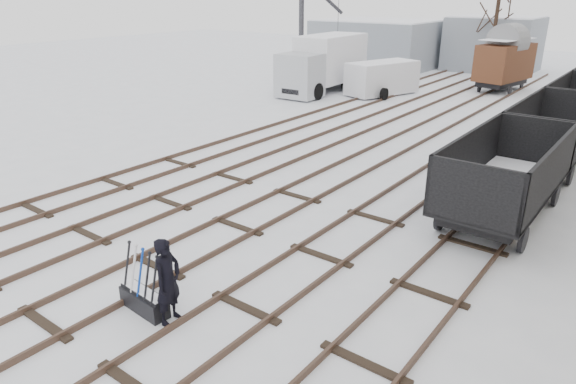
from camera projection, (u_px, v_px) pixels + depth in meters
name	position (u px, v px, depth m)	size (l,w,h in m)	color
ground	(157.00, 268.00, 13.05)	(120.00, 120.00, 0.00)	white
tracks	(397.00, 144.00, 23.15)	(13.90, 52.00, 0.16)	black
shed_left	(378.00, 43.00, 46.26)	(10.00, 8.00, 4.10)	gray
shed_right	(493.00, 44.00, 44.09)	(7.00, 6.00, 4.50)	gray
ground_frame	(144.00, 299.00, 11.21)	(1.32, 0.50, 1.49)	black
worker	(168.00, 281.00, 10.61)	(0.70, 0.46, 1.93)	black
freight_wagon_a	(504.00, 188.00, 15.59)	(2.51, 6.27, 2.56)	black
freight_wagon_b	(551.00, 141.00, 20.33)	(2.51, 6.27, 2.56)	black
box_van_wagon	(505.00, 61.00, 35.03)	(3.21, 4.94, 3.50)	black
lorry	(324.00, 63.00, 34.83)	(2.94, 8.30, 3.72)	black
panel_van	(382.00, 78.00, 34.04)	(3.54, 5.35, 2.17)	silver
crane	(303.00, 52.00, 39.62)	(2.06, 4.79, 8.03)	#2F2F35
tree_far_left	(493.00, 38.00, 40.56)	(0.30, 0.30, 6.01)	black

